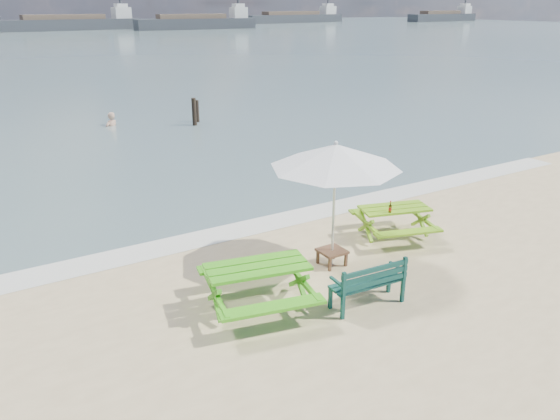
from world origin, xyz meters
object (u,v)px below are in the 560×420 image
side_table (332,257)px  patio_umbrella (336,156)px  picnic_table_right (394,223)px  beer_bottle (390,209)px  swimmer (112,132)px  park_bench (367,292)px  picnic_table_left (258,288)px

side_table → patio_umbrella: bearing=90.0°
picnic_table_right → side_table: (-2.05, -0.39, -0.18)m
picnic_table_right → beer_bottle: size_ratio=7.90×
patio_umbrella → swimmer: patio_umbrella is taller
park_bench → side_table: bearing=75.1°
beer_bottle → swimmer: (-1.82, 16.01, -1.12)m
picnic_table_left → swimmer: 17.07m
picnic_table_left → swimmer: (2.07, 16.92, -0.69)m
patio_umbrella → beer_bottle: patio_umbrella is taller
picnic_table_right → side_table: bearing=-169.1°
swimmer → park_bench: bearing=-91.1°
picnic_table_right → picnic_table_left: bearing=-165.3°
picnic_table_left → patio_umbrella: patio_umbrella is taller
side_table → beer_bottle: bearing=6.9°
picnic_table_left → picnic_table_right: picnic_table_left is taller
picnic_table_left → patio_umbrella: size_ratio=0.88×
picnic_table_left → park_bench: (1.72, -0.92, -0.15)m
patio_umbrella → swimmer: (-0.09, 16.22, -2.62)m
picnic_table_right → park_bench: park_bench is taller
picnic_table_left → picnic_table_right: size_ratio=1.09×
picnic_table_left → patio_umbrella: bearing=18.2°
side_table → patio_umbrella: 2.16m
patio_umbrella → beer_bottle: bearing=6.9°
picnic_table_left → picnic_table_right: 4.35m
park_bench → picnic_table_right: bearing=39.1°
beer_bottle → swimmer: size_ratio=0.15×
side_table → swimmer: swimmer is taller
park_bench → swimmer: bearing=88.9°
picnic_table_right → patio_umbrella: (-2.05, -0.39, 1.97)m
side_table → patio_umbrella: size_ratio=0.20×
park_bench → patio_umbrella: 2.67m
side_table → beer_bottle: beer_bottle is taller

